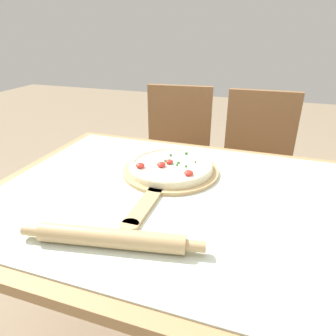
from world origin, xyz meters
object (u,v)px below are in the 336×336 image
object	(u,v)px
pizza_peel	(169,174)
pizza	(171,166)
chair_left	(176,153)
rolling_pin	(111,238)
chair_right	(256,163)

from	to	relation	value
pizza_peel	pizza	distance (m)	0.03
pizza	chair_left	distance (m)	0.76
pizza	rolling_pin	world-z (taller)	pizza
rolling_pin	chair_right	world-z (taller)	chair_right
pizza_peel	pizza	bearing A→B (deg)	90.43
chair_right	pizza	bearing A→B (deg)	-114.01
pizza	chair_left	bearing A→B (deg)	105.25
chair_left	chair_right	distance (m)	0.47
pizza_peel	chair_left	xyz separation A→B (m)	(-0.19, 0.72, -0.23)
pizza_peel	chair_left	bearing A→B (deg)	104.79
pizza_peel	chair_right	size ratio (longest dim) A/B	0.58
rolling_pin	chair_left	world-z (taller)	chair_left
pizza	rolling_pin	xyz separation A→B (m)	(-0.01, -0.41, -0.00)
pizza_peel	rolling_pin	bearing A→B (deg)	-91.49
rolling_pin	chair_left	distance (m)	1.15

